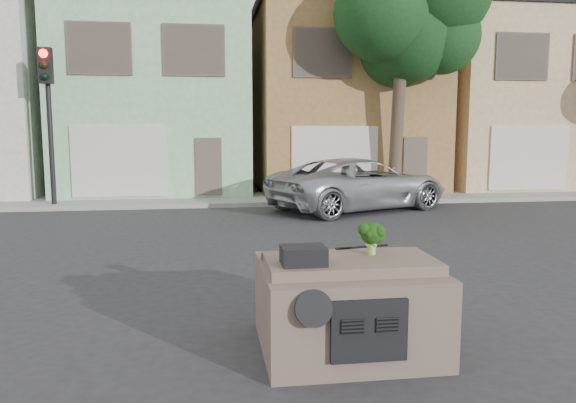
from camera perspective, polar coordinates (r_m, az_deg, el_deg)
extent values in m
plane|color=#303033|center=(9.70, 1.56, -8.00)|extent=(120.00, 120.00, 0.00)
cube|color=gray|center=(19.94, -3.57, 0.24)|extent=(40.00, 3.00, 0.15)
cube|color=#9ACF9E|center=(23.82, -13.01, 10.17)|extent=(7.20, 8.20, 7.55)
cube|color=olive|center=(24.39, 5.13, 10.26)|extent=(7.20, 8.20, 7.55)
cube|color=#D8B482|center=(27.12, 20.97, 9.52)|extent=(7.20, 8.20, 7.55)
imported|color=#AEB0B5|center=(18.02, 7.23, -0.83)|extent=(6.52, 4.89, 1.65)
cube|color=black|center=(19.35, -23.08, 6.79)|extent=(0.40, 0.40, 5.10)
cube|color=#163E19|center=(20.19, 11.12, 12.08)|extent=(4.40, 4.00, 8.50)
cube|color=brown|center=(6.73, 5.99, -10.12)|extent=(2.00, 1.80, 1.12)
cube|color=black|center=(6.11, 1.57, -5.50)|extent=(0.48, 0.38, 0.20)
cube|color=black|center=(7.01, 7.51, -4.60)|extent=(0.69, 0.15, 0.02)
cube|color=#13330B|center=(6.65, 8.50, -3.67)|extent=(0.40, 0.40, 0.39)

